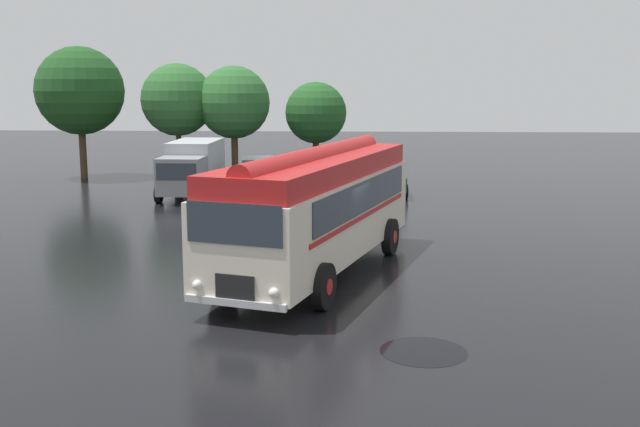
{
  "coord_description": "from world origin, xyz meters",
  "views": [
    {
      "loc": [
        0.92,
        -20.01,
        5.18
      ],
      "look_at": [
        -0.21,
        1.47,
        1.4
      ],
      "focal_mm": 42.0,
      "sensor_mm": 36.0,
      "label": 1
    }
  ],
  "objects_px": {
    "vintage_bus": "(317,205)",
    "car_mid_right": "(383,176)",
    "box_van": "(193,167)",
    "car_near_left": "(259,175)",
    "car_mid_left": "(323,176)"
  },
  "relations": [
    {
      "from": "car_mid_left",
      "to": "car_mid_right",
      "type": "height_order",
      "value": "same"
    },
    {
      "from": "car_mid_right",
      "to": "vintage_bus",
      "type": "bearing_deg",
      "value": -98.66
    },
    {
      "from": "car_near_left",
      "to": "box_van",
      "type": "relative_size",
      "value": 0.76
    },
    {
      "from": "vintage_bus",
      "to": "car_mid_right",
      "type": "xyz_separation_m",
      "value": [
        2.26,
        14.87,
        -1.05
      ]
    },
    {
      "from": "vintage_bus",
      "to": "box_van",
      "type": "relative_size",
      "value": 1.79
    },
    {
      "from": "vintage_bus",
      "to": "box_van",
      "type": "bearing_deg",
      "value": 115.12
    },
    {
      "from": "car_mid_right",
      "to": "box_van",
      "type": "distance_m",
      "value": 8.84
    },
    {
      "from": "car_mid_right",
      "to": "box_van",
      "type": "xyz_separation_m",
      "value": [
        -8.77,
        -0.99,
        0.52
      ]
    },
    {
      "from": "vintage_bus",
      "to": "car_near_left",
      "type": "xyz_separation_m",
      "value": [
        -3.62,
        15.03,
        -1.05
      ]
    },
    {
      "from": "car_mid_left",
      "to": "car_mid_right",
      "type": "relative_size",
      "value": 1.0
    },
    {
      "from": "car_near_left",
      "to": "vintage_bus",
      "type": "bearing_deg",
      "value": -76.46
    },
    {
      "from": "car_near_left",
      "to": "box_van",
      "type": "bearing_deg",
      "value": -158.12
    },
    {
      "from": "car_mid_left",
      "to": "box_van",
      "type": "height_order",
      "value": "box_van"
    },
    {
      "from": "vintage_bus",
      "to": "car_mid_left",
      "type": "height_order",
      "value": "vintage_bus"
    },
    {
      "from": "car_near_left",
      "to": "car_mid_right",
      "type": "distance_m",
      "value": 5.89
    }
  ]
}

